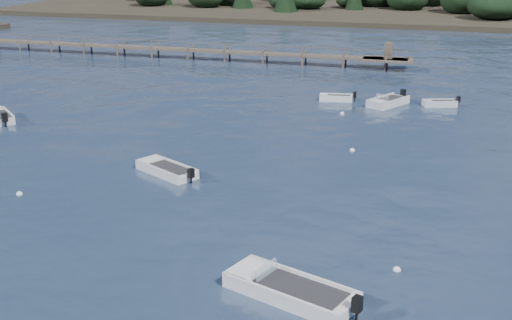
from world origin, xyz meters
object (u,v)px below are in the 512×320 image
(tender_far_grey_b, at_px, (440,104))
(dinghy_mid_grey, at_px, (167,171))
(jetty, at_px, (155,48))
(tender_far_white, at_px, (336,99))
(dinghy_mid_white_a, at_px, (290,292))
(dinghy_extra_a, at_px, (388,103))

(tender_far_grey_b, distance_m, dinghy_mid_grey, 24.94)
(tender_far_grey_b, bearing_deg, jetty, 155.18)
(tender_far_white, xyz_separation_m, jetty, (-23.02, 14.92, 0.84))
(dinghy_mid_grey, bearing_deg, dinghy_mid_white_a, -48.13)
(jetty, bearing_deg, dinghy_mid_white_a, -59.81)
(tender_far_grey_b, relative_size, dinghy_mid_grey, 0.72)
(dinghy_extra_a, xyz_separation_m, tender_far_grey_b, (3.95, 0.84, -0.03))
(tender_far_white, bearing_deg, dinghy_extra_a, -4.73)
(dinghy_extra_a, relative_size, dinghy_mid_white_a, 0.76)
(tender_far_grey_b, distance_m, dinghy_mid_white_a, 31.58)
(dinghy_extra_a, relative_size, tender_far_grey_b, 1.38)
(dinghy_extra_a, height_order, dinghy_mid_white_a, dinghy_extra_a)
(tender_far_white, relative_size, jetty, 0.05)
(dinghy_mid_white_a, bearing_deg, dinghy_extra_a, 88.74)
(tender_far_grey_b, relative_size, dinghy_mid_white_a, 0.55)
(tender_far_white, xyz_separation_m, dinghy_mid_white_a, (3.54, -30.75, 0.02))
(dinghy_extra_a, xyz_separation_m, dinghy_mid_white_a, (-0.67, -30.40, -0.01))
(jetty, bearing_deg, dinghy_mid_grey, -64.17)
(tender_far_white, height_order, jetty, jetty)
(dinghy_mid_grey, distance_m, dinghy_mid_white_a, 14.53)
(jetty, bearing_deg, dinghy_extra_a, -29.27)
(dinghy_mid_grey, bearing_deg, tender_far_white, 72.84)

